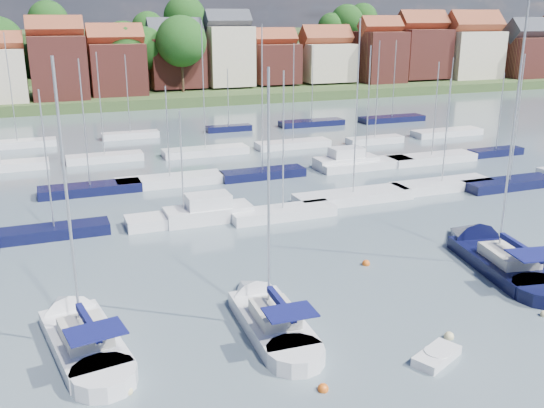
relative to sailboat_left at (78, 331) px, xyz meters
name	(u,v)px	position (x,y,z in m)	size (l,w,h in m)	color
ground	(207,162)	(16.54, 35.62, -0.35)	(260.00, 260.00, 0.00)	#485861
sailboat_left	(78,331)	(0.00, 0.00, 0.00)	(4.81, 11.76, 15.52)	silver
sailboat_centre	(264,313)	(9.70, -1.62, 0.00)	(3.22, 10.96, 14.81)	silver
sailboat_navy	(488,253)	(27.05, 1.13, -0.01)	(5.92, 13.95, 18.64)	black
tender	(437,356)	(16.03, -8.49, -0.13)	(2.97, 2.29, 0.58)	silver
buoy_a	(128,393)	(1.71, -5.90, -0.35)	(0.42, 0.42, 0.42)	beige
buoy_b	(323,391)	(9.83, -8.78, -0.35)	(0.50, 0.50, 0.50)	#D85914
buoy_c	(267,349)	(8.77, -4.56, -0.35)	(0.45, 0.45, 0.45)	#D85914
buoy_d	(449,338)	(17.89, -6.97, -0.35)	(0.52, 0.52, 0.52)	beige
buoy_e	(366,265)	(18.66, 3.04, -0.35)	(0.52, 0.52, 0.52)	#D85914
buoy_f	(544,316)	(24.31, -6.83, -0.35)	(0.41, 0.41, 0.41)	beige
marina_field	(236,166)	(18.45, 30.77, 0.08)	(79.62, 41.41, 15.93)	silver
far_shore_town	(118,63)	(18.77, 128.29, 4.25)	(212.46, 90.00, 22.27)	#344C26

